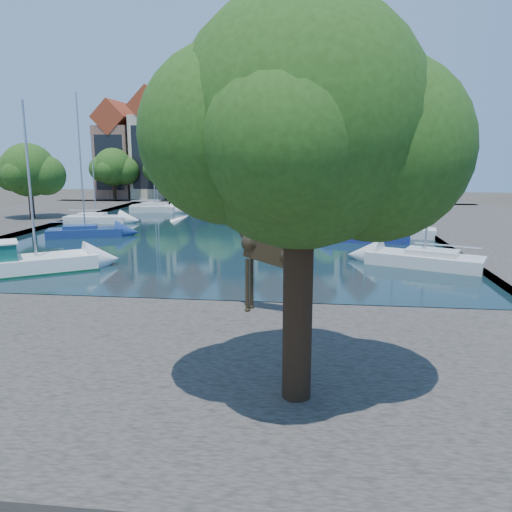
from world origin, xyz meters
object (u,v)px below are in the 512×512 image
Objects in this scene: giraffe_statue at (263,250)px; motorsailer at (12,262)px; sailboat_right_a at (425,257)px; plane_tree at (305,132)px.

giraffe_statue is 17.30m from motorsailer.
motorsailer is at bearing -168.40° from sailboat_right_a.
sailboat_right_a reaches higher than plane_tree.
giraffe_statue is at bearing -23.06° from motorsailer.
sailboat_right_a is (24.99, 5.13, -0.16)m from motorsailer.
giraffe_statue is at bearing -127.88° from sailboat_right_a.
motorsailer is 25.51m from sailboat_right_a.
plane_tree is at bearing -76.42° from giraffe_statue.
sailboat_right_a reaches higher than giraffe_statue.
motorsailer is 0.91× the size of sailboat_right_a.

